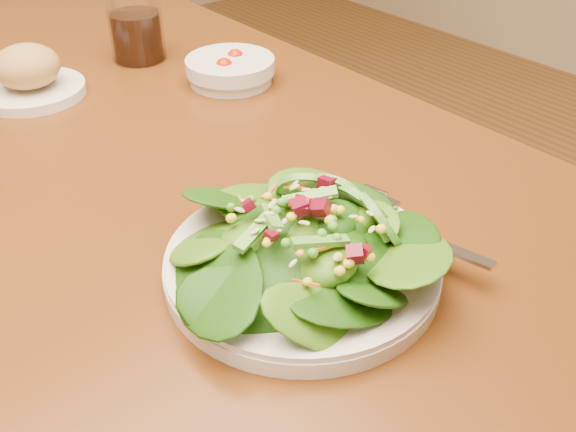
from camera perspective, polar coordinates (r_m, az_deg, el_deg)
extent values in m
cube|color=#50240C|center=(0.84, -19.02, 4.16)|extent=(0.90, 1.40, 0.04)
cylinder|color=#42270E|center=(1.67, -13.33, 6.23)|extent=(0.07, 0.07, 0.71)
cylinder|color=#42270E|center=(1.85, -23.50, 1.81)|extent=(0.04, 0.04, 0.41)
cylinder|color=silver|center=(0.59, 1.24, -4.51)|extent=(0.25, 0.25, 0.02)
ellipsoid|color=#073705|center=(0.57, 1.28, -2.43)|extent=(0.17, 0.17, 0.04)
cube|color=silver|center=(0.63, 10.47, -0.94)|extent=(0.05, 0.18, 0.01)
cylinder|color=silver|center=(1.00, -21.74, 10.29)|extent=(0.15, 0.15, 0.01)
ellipsoid|color=#AB894A|center=(0.98, -22.22, 12.24)|extent=(0.09, 0.09, 0.06)
cylinder|color=silver|center=(0.97, -5.14, 12.79)|extent=(0.13, 0.13, 0.04)
sphere|color=red|center=(0.98, -4.69, 13.79)|extent=(0.03, 0.03, 0.03)
sphere|color=red|center=(0.95, -5.68, 13.01)|extent=(0.03, 0.03, 0.03)
cylinder|color=silver|center=(1.06, -13.53, 17.15)|extent=(0.08, 0.08, 0.15)
cylinder|color=black|center=(1.07, -13.25, 15.29)|extent=(0.08, 0.08, 0.07)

